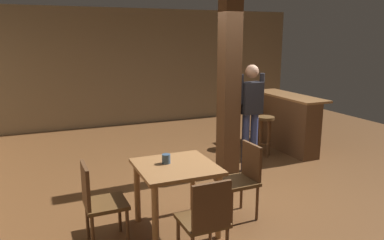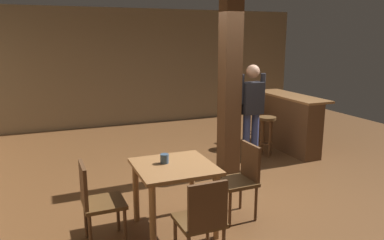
% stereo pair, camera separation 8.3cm
% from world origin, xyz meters
% --- Properties ---
extents(ground_plane, '(10.80, 10.80, 0.00)m').
position_xyz_m(ground_plane, '(0.00, 0.00, 0.00)').
color(ground_plane, brown).
extents(wall_back, '(8.00, 0.10, 2.80)m').
position_xyz_m(wall_back, '(0.00, 4.50, 1.40)').
color(wall_back, '#756047').
rests_on(wall_back, ground_plane).
extents(pillar, '(0.28, 0.28, 2.80)m').
position_xyz_m(pillar, '(0.21, 0.55, 1.40)').
color(pillar, '#4C301C').
rests_on(pillar, ground_plane).
extents(dining_table, '(0.85, 0.85, 0.77)m').
position_xyz_m(dining_table, '(-1.20, -0.87, 0.62)').
color(dining_table, brown).
rests_on(dining_table, ground_plane).
extents(chair_south, '(0.43, 0.43, 0.89)m').
position_xyz_m(chair_south, '(-1.20, -1.66, 0.51)').
color(chair_south, '#4C3319').
rests_on(chair_south, ground_plane).
extents(chair_east, '(0.43, 0.43, 0.89)m').
position_xyz_m(chair_east, '(-0.35, -0.87, 0.51)').
color(chair_east, '#4C3319').
rests_on(chair_east, ground_plane).
extents(chair_west, '(0.43, 0.43, 0.89)m').
position_xyz_m(chair_west, '(-2.05, -0.87, 0.51)').
color(chair_west, '#4C3319').
rests_on(chair_west, ground_plane).
extents(napkin_cup, '(0.10, 0.10, 0.10)m').
position_xyz_m(napkin_cup, '(-1.28, -0.77, 0.82)').
color(napkin_cup, '#33475B').
rests_on(napkin_cup, dining_table).
extents(standing_person, '(0.47, 0.22, 1.72)m').
position_xyz_m(standing_person, '(0.56, 0.46, 1.00)').
color(standing_person, black).
rests_on(standing_person, ground_plane).
extents(bar_counter, '(0.56, 1.74, 1.05)m').
position_xyz_m(bar_counter, '(1.84, 1.31, 0.53)').
color(bar_counter, brown).
rests_on(bar_counter, ground_plane).
extents(bar_stool_near, '(0.32, 0.32, 0.74)m').
position_xyz_m(bar_stool_near, '(1.21, 1.01, 0.54)').
color(bar_stool_near, '#4C3319').
rests_on(bar_stool_near, ground_plane).
extents(bar_stool_mid, '(0.38, 0.38, 0.79)m').
position_xyz_m(bar_stool_mid, '(1.29, 1.69, 0.60)').
color(bar_stool_mid, '#4C3319').
rests_on(bar_stool_mid, ground_plane).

